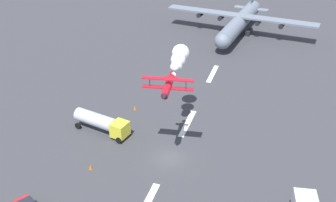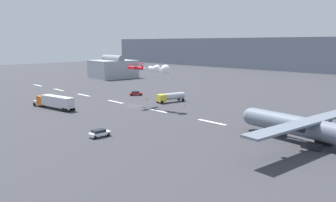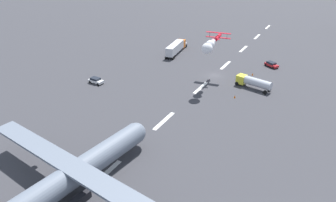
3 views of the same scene
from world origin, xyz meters
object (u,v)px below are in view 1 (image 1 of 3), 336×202
at_px(cargo_transport_plane, 238,23).
at_px(traffic_cone_near, 91,167).
at_px(traffic_cone_far, 135,108).
at_px(stunt_biplane_red, 178,61).
at_px(fuel_tanker_truck, 102,122).

distance_m(cargo_transport_plane, traffic_cone_near, 58.06).
xyz_separation_m(cargo_transport_plane, traffic_cone_far, (-40.55, 10.85, -2.86)).
height_order(stunt_biplane_red, fuel_tanker_truck, stunt_biplane_red).
xyz_separation_m(cargo_transport_plane, traffic_cone_near, (-56.98, 10.74, -2.86)).
height_order(cargo_transport_plane, fuel_tanker_truck, cargo_transport_plane).
height_order(stunt_biplane_red, traffic_cone_far, stunt_biplane_red).
bearing_deg(cargo_transport_plane, traffic_cone_near, 169.32).
relative_size(cargo_transport_plane, stunt_biplane_red, 2.36).
bearing_deg(stunt_biplane_red, fuel_tanker_truck, 114.56).
xyz_separation_m(stunt_biplane_red, fuel_tanker_truck, (-4.78, 10.47, -9.51)).
distance_m(cargo_transport_plane, stunt_biplane_red, 44.31).
bearing_deg(stunt_biplane_red, traffic_cone_far, 70.28).
bearing_deg(traffic_cone_near, stunt_biplane_red, -31.10).
bearing_deg(traffic_cone_near, cargo_transport_plane, -10.68).
relative_size(cargo_transport_plane, fuel_tanker_truck, 3.89).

